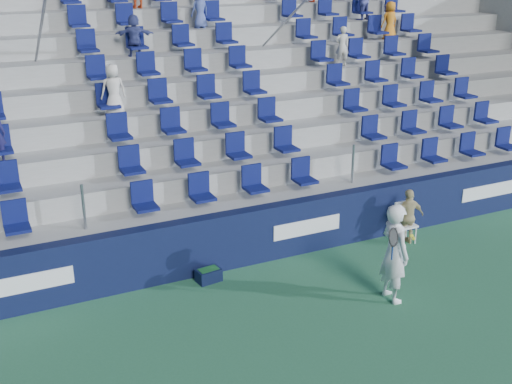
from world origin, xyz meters
TOP-DOWN VIEW (x-y plane):
  - ground at (0.00, 0.00)m, footprint 70.00×70.00m
  - sponsor_wall at (0.00, 3.15)m, footprint 24.00×0.32m
  - grandstand at (-0.00, 8.24)m, footprint 24.00×8.17m
  - tennis_player at (1.98, 0.63)m, footprint 0.69×0.70m
  - line_judge_chair at (3.79, 2.65)m, footprint 0.40×0.41m
  - line_judge at (3.79, 2.50)m, footprint 0.78×0.39m
  - ball_bin at (-0.86, 2.75)m, footprint 0.51×0.37m

SIDE VIEW (x-z plane):
  - ground at x=0.00m, z-range 0.00..0.00m
  - ball_bin at x=-0.86m, z-range 0.01..0.28m
  - line_judge_chair at x=3.79m, z-range 0.06..0.98m
  - sponsor_wall at x=0.00m, z-range 0.00..1.20m
  - line_judge at x=3.79m, z-range 0.00..1.28m
  - tennis_player at x=1.98m, z-range 0.00..1.91m
  - grandstand at x=0.00m, z-range -1.18..5.45m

